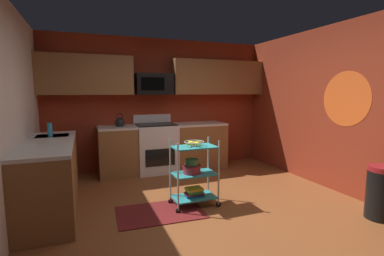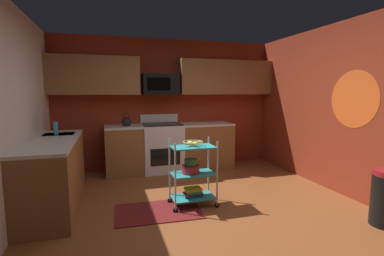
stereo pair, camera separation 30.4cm
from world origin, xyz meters
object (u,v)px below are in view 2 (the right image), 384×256
(rolling_cart, at_px, (193,173))
(dish_soap_bottle, at_px, (56,129))
(oven_range, at_px, (162,147))
(fruit_bowl, at_px, (193,143))
(mixing_bowl_large, at_px, (190,169))
(kettle, at_px, (126,122))
(microwave, at_px, (160,84))
(mixing_bowl_small, at_px, (191,162))
(book_stack, at_px, (193,192))

(rolling_cart, relative_size, dish_soap_bottle, 4.57)
(oven_range, xyz_separation_m, fruit_bowl, (0.08, -1.82, 0.40))
(mixing_bowl_large, relative_size, kettle, 0.95)
(oven_range, height_order, kettle, kettle)
(rolling_cart, xyz_separation_m, kettle, (-0.75, 1.82, 0.54))
(rolling_cart, height_order, dish_soap_bottle, dish_soap_bottle)
(mixing_bowl_large, bearing_deg, oven_range, 91.44)
(rolling_cart, bearing_deg, dish_soap_bottle, 152.72)
(microwave, bearing_deg, rolling_cart, -87.60)
(fruit_bowl, distance_m, dish_soap_bottle, 2.05)
(microwave, distance_m, fruit_bowl, 2.10)
(mixing_bowl_large, bearing_deg, fruit_bowl, 0.00)
(microwave, xyz_separation_m, fruit_bowl, (0.08, -1.93, -0.82))
(mixing_bowl_large, height_order, mixing_bowl_small, mixing_bowl_small)
(fruit_bowl, xyz_separation_m, mixing_bowl_large, (-0.03, -0.00, -0.36))
(fruit_bowl, relative_size, mixing_bowl_small, 1.49)
(fruit_bowl, bearing_deg, mixing_bowl_small, -171.91)
(mixing_bowl_large, relative_size, dish_soap_bottle, 1.26)
(book_stack, height_order, kettle, kettle)
(microwave, relative_size, kettle, 2.65)
(mixing_bowl_large, bearing_deg, mixing_bowl_small, -79.17)
(oven_range, relative_size, book_stack, 4.21)
(mixing_bowl_small, bearing_deg, oven_range, 91.46)
(microwave, height_order, book_stack, microwave)
(mixing_bowl_large, distance_m, dish_soap_bottle, 2.08)
(oven_range, xyz_separation_m, microwave, (-0.00, 0.10, 1.22))
(oven_range, distance_m, mixing_bowl_large, 1.82)
(fruit_bowl, bearing_deg, kettle, 112.50)
(microwave, distance_m, rolling_cart, 2.30)
(microwave, xyz_separation_m, mixing_bowl_large, (0.05, -1.93, -1.18))
(fruit_bowl, bearing_deg, book_stack, -63.43)
(dish_soap_bottle, bearing_deg, microwave, 29.53)
(mixing_bowl_large, relative_size, book_stack, 0.96)
(dish_soap_bottle, bearing_deg, mixing_bowl_large, -27.73)
(oven_range, distance_m, book_stack, 1.85)
(oven_range, xyz_separation_m, kettle, (-0.67, -0.00, 0.52))
(mixing_bowl_large, xyz_separation_m, dish_soap_bottle, (-1.79, 0.94, 0.50))
(oven_range, relative_size, mixing_bowl_large, 4.37)
(microwave, distance_m, dish_soap_bottle, 2.11)
(microwave, relative_size, rolling_cart, 0.77)
(fruit_bowl, distance_m, book_stack, 0.69)
(kettle, bearing_deg, book_stack, -67.50)
(fruit_bowl, relative_size, mixing_bowl_large, 1.08)
(mixing_bowl_small, height_order, kettle, kettle)
(microwave, bearing_deg, mixing_bowl_large, -88.63)
(oven_range, bearing_deg, rolling_cart, -87.48)
(kettle, bearing_deg, dish_soap_bottle, -140.62)
(rolling_cart, bearing_deg, mixing_bowl_small, -171.91)
(rolling_cart, relative_size, book_stack, 3.50)
(mixing_bowl_small, xyz_separation_m, book_stack, (0.03, 0.00, -0.43))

